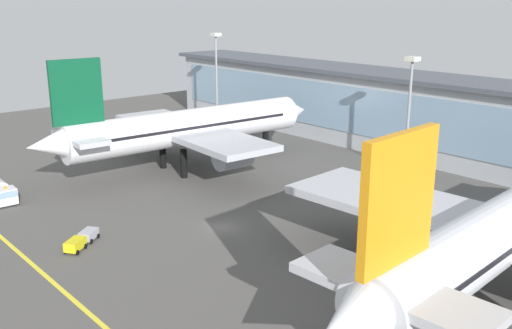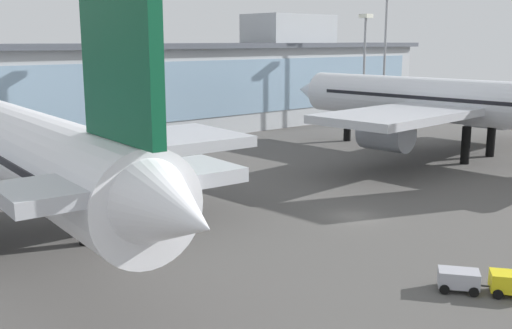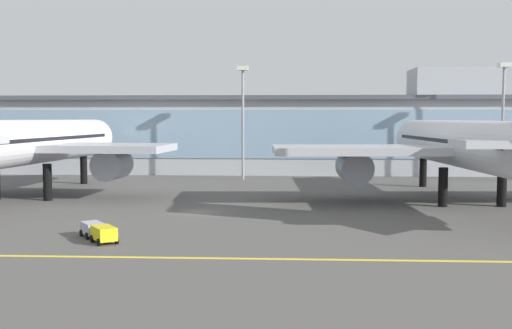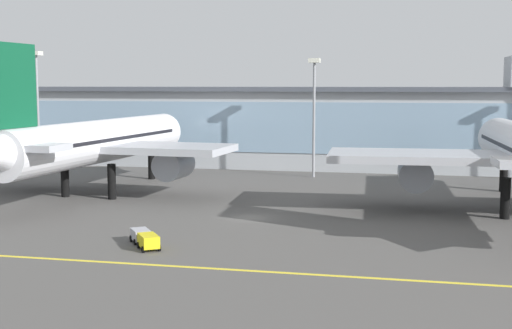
{
  "view_description": "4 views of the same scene",
  "coord_description": "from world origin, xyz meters",
  "px_view_note": "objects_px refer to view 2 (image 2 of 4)",
  "views": [
    {
      "loc": [
        53.32,
        -41.6,
        27.75
      ],
      "look_at": [
        -6.94,
        11.8,
        4.52
      ],
      "focal_mm": 40.38,
      "sensor_mm": 36.0,
      "label": 1
    },
    {
      "loc": [
        -39.23,
        -32.22,
        14.99
      ],
      "look_at": [
        -4.08,
        8.17,
        3.9
      ],
      "focal_mm": 42.04,
      "sensor_mm": 36.0,
      "label": 2
    },
    {
      "loc": [
        9.69,
        -66.0,
        10.42
      ],
      "look_at": [
        5.66,
        12.02,
        4.43
      ],
      "focal_mm": 42.26,
      "sensor_mm": 36.0,
      "label": 3
    },
    {
      "loc": [
        17.68,
        -75.67,
        15.1
      ],
      "look_at": [
        -1.71,
        10.68,
        4.84
      ],
      "focal_mm": 48.81,
      "sensor_mm": 36.0,
      "label": 4
    }
  ],
  "objects_px": {
    "baggage_tug_near": "(488,281)",
    "airliner_near_right": "(458,103)",
    "apron_light_mast_centre": "(151,57)",
    "apron_light_mast_east": "(365,51)",
    "apron_light_mast_far_east": "(386,36)",
    "airliner_near_left": "(19,149)"
  },
  "relations": [
    {
      "from": "airliner_near_right",
      "to": "apron_light_mast_far_east",
      "type": "distance_m",
      "value": 34.07
    },
    {
      "from": "apron_light_mast_centre",
      "to": "apron_light_mast_east",
      "type": "distance_m",
      "value": 43.19
    },
    {
      "from": "baggage_tug_near",
      "to": "apron_light_mast_centre",
      "type": "distance_m",
      "value": 53.96
    },
    {
      "from": "apron_light_mast_centre",
      "to": "apron_light_mast_far_east",
      "type": "distance_m",
      "value": 48.79
    },
    {
      "from": "baggage_tug_near",
      "to": "apron_light_mast_east",
      "type": "bearing_deg",
      "value": 99.4
    },
    {
      "from": "baggage_tug_near",
      "to": "apron_light_mast_far_east",
      "type": "height_order",
      "value": "apron_light_mast_far_east"
    },
    {
      "from": "airliner_near_left",
      "to": "apron_light_mast_centre",
      "type": "height_order",
      "value": "airliner_near_left"
    },
    {
      "from": "baggage_tug_near",
      "to": "airliner_near_right",
      "type": "bearing_deg",
      "value": 87.83
    },
    {
      "from": "apron_light_mast_centre",
      "to": "apron_light_mast_east",
      "type": "bearing_deg",
      "value": -0.16
    },
    {
      "from": "apron_light_mast_centre",
      "to": "apron_light_mast_east",
      "type": "relative_size",
      "value": 0.98
    },
    {
      "from": "airliner_near_left",
      "to": "apron_light_mast_east",
      "type": "distance_m",
      "value": 73.63
    },
    {
      "from": "apron_light_mast_east",
      "to": "apron_light_mast_centre",
      "type": "bearing_deg",
      "value": 179.84
    },
    {
      "from": "apron_light_mast_east",
      "to": "apron_light_mast_far_east",
      "type": "distance_m",
      "value": 6.12
    },
    {
      "from": "airliner_near_right",
      "to": "baggage_tug_near",
      "type": "bearing_deg",
      "value": 120.28
    },
    {
      "from": "apron_light_mast_centre",
      "to": "apron_light_mast_far_east",
      "type": "height_order",
      "value": "apron_light_mast_far_east"
    },
    {
      "from": "airliner_near_left",
      "to": "apron_light_mast_far_east",
      "type": "relative_size",
      "value": 2.15
    },
    {
      "from": "apron_light_mast_centre",
      "to": "apron_light_mast_far_east",
      "type": "bearing_deg",
      "value": -0.39
    },
    {
      "from": "baggage_tug_near",
      "to": "apron_light_mast_far_east",
      "type": "xyz_separation_m",
      "value": [
        57.3,
        51.53,
        15.03
      ]
    },
    {
      "from": "airliner_near_right",
      "to": "apron_light_mast_east",
      "type": "relative_size",
      "value": 2.82
    },
    {
      "from": "airliner_near_left",
      "to": "baggage_tug_near",
      "type": "height_order",
      "value": "airliner_near_left"
    },
    {
      "from": "baggage_tug_near",
      "to": "apron_light_mast_centre",
      "type": "bearing_deg",
      "value": 135.01
    },
    {
      "from": "apron_light_mast_east",
      "to": "apron_light_mast_far_east",
      "type": "xyz_separation_m",
      "value": [
        5.51,
        -0.21,
        2.65
      ]
    }
  ]
}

